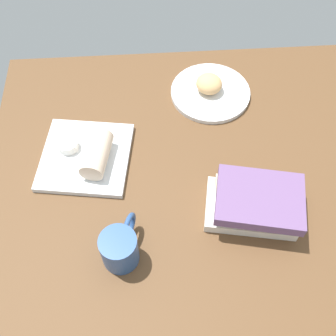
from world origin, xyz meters
The scene contains 8 objects.
dining_table centered at (0.00, 0.00, 2.00)cm, with size 110.00×90.00×4.00cm, color brown.
round_plate centered at (-6.74, -25.93, 4.70)cm, with size 23.42×23.42×1.40cm, color white.
scone_pastry centered at (-6.17, -26.42, 7.89)cm, with size 7.76×7.47×4.98cm, color tan.
square_plate centered at (29.18, -4.98, 4.80)cm, with size 22.90×22.90×1.60cm, color white.
sauce_cup centered at (33.62, -7.60, 6.96)cm, with size 5.45×5.45×2.54cm.
breakfast_wrap centered at (25.62, -2.89, 8.67)cm, with size 6.14×6.14×12.55cm, color beige.
book_stack centered at (-12.33, 13.62, 8.37)cm, with size 24.34×19.01×8.75cm.
coffee_mug centered at (19.76, 23.03, 8.85)cm, with size 8.40×12.97×9.48cm.
Camera 1 is at (11.54, 58.88, 94.60)cm, focal length 44.08 mm.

